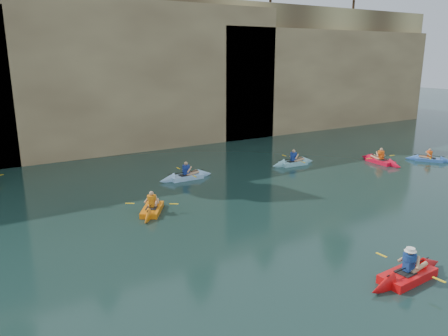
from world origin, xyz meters
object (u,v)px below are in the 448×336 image
main_kayaker (408,274)px  kayaker_ltblue_near (293,163)px  kayaker_red_far (380,161)px  kayaker_orange (152,209)px

main_kayaker → kayaker_ltblue_near: size_ratio=1.11×
kayaker_ltblue_near → kayaker_red_far: bearing=-22.1°
main_kayaker → kayaker_red_far: bearing=39.2°
kayaker_orange → kayaker_red_far: kayaker_red_far is taller
main_kayaker → kayaker_red_far: (12.35, 11.10, -0.02)m
main_kayaker → kayaker_orange: main_kayaker is taller
kayaker_orange → kayaker_red_far: (17.03, 0.72, 0.00)m
kayaker_ltblue_near → kayaker_red_far: size_ratio=0.94×
kayaker_red_far → kayaker_ltblue_near: bearing=68.9°
kayaker_red_far → main_kayaker: bearing=137.5°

